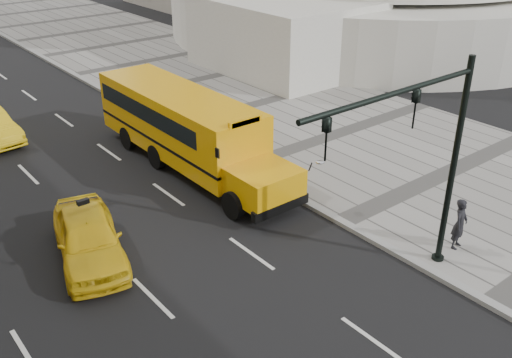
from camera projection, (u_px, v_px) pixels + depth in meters
ground at (106, 216)px, 19.91m from camera, size 140.00×140.00×0.00m
sidewalk_museum at (344, 133)px, 26.58m from camera, size 12.00×140.00×0.15m
curb_museum at (242, 167)px, 23.23m from camera, size 0.30×140.00×0.15m
school_bus at (183, 123)px, 23.01m from camera, size 2.96×11.56×3.19m
taxi_near at (89, 238)px, 17.19m from camera, size 3.00×4.91×1.56m
pedestrian at (460, 224)px, 17.52m from camera, size 0.68×0.53×1.66m
traffic_signal at (427, 152)px, 14.74m from camera, size 6.18×0.36×6.40m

